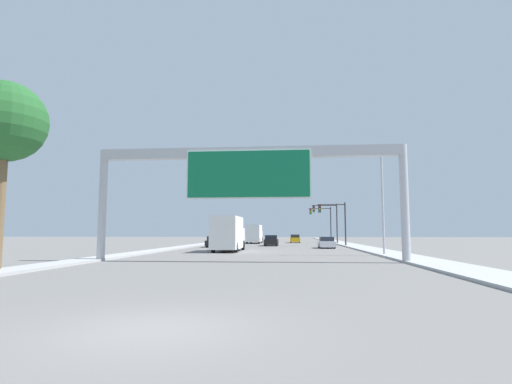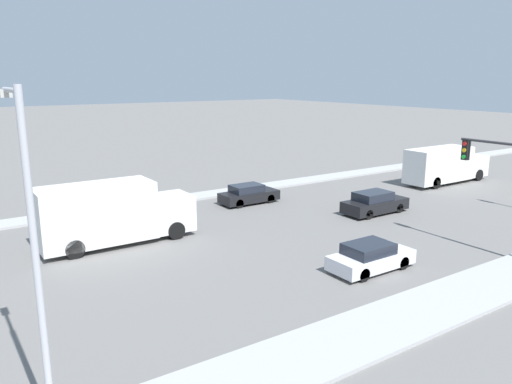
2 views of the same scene
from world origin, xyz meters
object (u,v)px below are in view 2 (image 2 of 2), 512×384
truck_box_primary (111,214)px  car_near_right (248,194)px  traffic_light_near_intersection (504,177)px  car_mid_center (370,257)px  car_near_center (374,203)px  truck_box_secondary (445,165)px  street_lamp_right (32,240)px

truck_box_primary → car_near_right: bearing=107.4°
car_near_right → traffic_light_near_intersection: 17.10m
car_near_right → car_mid_center: size_ratio=1.01×
car_mid_center → truck_box_primary: 13.82m
car_mid_center → car_near_center: size_ratio=0.91×
truck_box_secondary → street_lamp_right: size_ratio=1.02×
car_near_center → street_lamp_right: (10.07, -22.81, 4.46)m
car_near_center → truck_box_secondary: truck_box_secondary is taller
truck_box_primary → street_lamp_right: street_lamp_right is taller
car_mid_center → truck_box_secondary: bearing=117.6°
car_near_center → truck_box_primary: (-3.50, -16.68, 1.03)m
truck_box_primary → street_lamp_right: (13.57, -6.13, 3.42)m
traffic_light_near_intersection → street_lamp_right: size_ratio=0.68×
car_mid_center → street_lamp_right: (3.07, -15.05, 4.52)m
car_near_center → truck_box_secondary: (-3.50, 12.32, 0.89)m
car_mid_center → traffic_light_near_intersection: traffic_light_near_intersection is taller
street_lamp_right → truck_box_secondary: bearing=111.1°
car_near_center → truck_box_secondary: 12.84m
car_near_right → traffic_light_near_intersection: bearing=17.1°
car_near_right → car_near_center: size_ratio=0.92×
truck_box_secondary → traffic_light_near_intersection: traffic_light_near_intersection is taller
traffic_light_near_intersection → car_mid_center: bearing=-105.8°
traffic_light_near_intersection → truck_box_primary: bearing=-127.9°
street_lamp_right → car_near_right: bearing=134.7°
car_near_center → traffic_light_near_intersection: 9.64m
car_near_right → truck_box_secondary: 18.22m
truck_box_primary → car_near_center: bearing=78.1°
truck_box_secondary → street_lamp_right: (13.57, -35.13, 3.57)m
street_lamp_right → car_mid_center: bearing=101.5°
street_lamp_right → car_near_center: bearing=113.8°
truck_box_secondary → street_lamp_right: 37.83m
truck_box_secondary → traffic_light_near_intersection: (12.53, -12.93, 2.44)m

